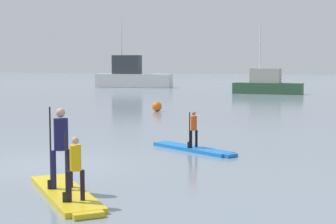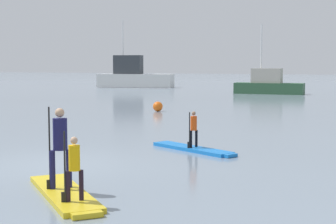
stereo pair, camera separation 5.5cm
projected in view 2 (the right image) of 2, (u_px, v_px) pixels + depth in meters
name	position (u px, v px, depth m)	size (l,w,h in m)	color
ground_plane	(53.00, 164.00, 13.44)	(240.00, 240.00, 0.00)	gray
paddleboard_near	(194.00, 149.00, 15.44)	(2.97, 1.78, 0.10)	blue
paddler_child_solo	(193.00, 127.00, 15.37)	(0.25, 0.35, 1.05)	black
paddleboard_far	(65.00, 194.00, 10.10)	(2.85, 2.67, 0.10)	gold
paddler_adult	(60.00, 142.00, 10.29)	(0.39, 0.41, 1.60)	#19194C
paddler_child_front	(74.00, 165.00, 9.32)	(0.31, 0.33, 1.25)	black
fishing_boat_green_midground	(134.00, 76.00, 57.20)	(8.39, 3.65, 7.18)	silver
motor_boat_small_navy	(268.00, 84.00, 44.73)	(5.81, 1.64, 5.82)	#2D5638
mooring_buoy_near	(158.00, 106.00, 28.22)	(0.52, 0.52, 0.52)	orange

